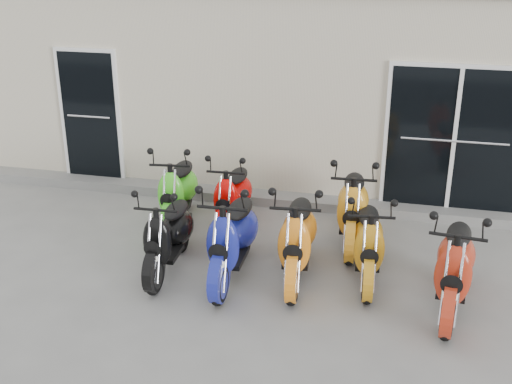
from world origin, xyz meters
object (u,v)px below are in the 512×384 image
at_px(scooter_front_orange_b, 369,233).
at_px(scooter_front_red, 456,255).
at_px(scooter_front_blue, 232,227).
at_px(scooter_front_orange_a, 298,227).
at_px(scooter_back_green, 177,183).
at_px(scooter_back_red, 233,189).
at_px(scooter_back_yellow, 353,198).
at_px(scooter_front_black, 168,226).

xyz_separation_m(scooter_front_orange_b, scooter_front_red, (0.99, -0.47, 0.06)).
bearing_deg(scooter_front_blue, scooter_front_orange_a, 12.60).
bearing_deg(scooter_back_green, scooter_front_orange_b, -27.08).
bearing_deg(scooter_back_red, scooter_front_red, -29.11).
distance_m(scooter_front_orange_a, scooter_front_red, 1.86).
relative_size(scooter_front_blue, scooter_back_yellow, 1.02).
height_order(scooter_front_red, scooter_back_green, scooter_front_red).
xyz_separation_m(scooter_front_blue, scooter_back_red, (-0.38, 1.39, -0.07)).
bearing_deg(scooter_front_red, scooter_front_blue, -176.16).
distance_m(scooter_front_black, scooter_front_blue, 0.83).
distance_m(scooter_front_red, scooter_back_green, 4.07).
bearing_deg(scooter_front_red, scooter_back_red, 159.66).
relative_size(scooter_front_blue, scooter_back_red, 1.11).
bearing_deg(scooter_front_orange_b, scooter_front_black, -176.26).
distance_m(scooter_front_black, scooter_back_yellow, 2.54).
distance_m(scooter_front_blue, scooter_back_yellow, 1.87).
height_order(scooter_front_black, scooter_front_blue, scooter_front_blue).
bearing_deg(scooter_back_green, scooter_front_black, -82.90).
height_order(scooter_front_black, scooter_back_green, scooter_back_green).
xyz_separation_m(scooter_back_red, scooter_back_yellow, (1.72, -0.08, 0.06)).
distance_m(scooter_front_orange_a, scooter_back_yellow, 1.25).
relative_size(scooter_front_orange_b, scooter_back_yellow, 0.92).
bearing_deg(scooter_front_orange_b, scooter_back_yellow, 101.53).
bearing_deg(scooter_back_red, scooter_back_yellow, -5.17).
height_order(scooter_front_black, scooter_back_red, same).
distance_m(scooter_front_blue, scooter_back_green, 1.79).
distance_m(scooter_back_green, scooter_back_yellow, 2.53).
height_order(scooter_front_orange_b, scooter_back_yellow, scooter_back_yellow).
height_order(scooter_front_orange_b, scooter_back_red, scooter_front_orange_b).
distance_m(scooter_front_orange_b, scooter_front_red, 1.10).
bearing_deg(scooter_back_red, scooter_front_orange_b, -29.71).
height_order(scooter_front_blue, scooter_front_orange_a, scooter_front_blue).
height_order(scooter_front_orange_a, scooter_front_orange_b, scooter_front_orange_a).
distance_m(scooter_front_black, scooter_front_orange_b, 2.48).
relative_size(scooter_front_orange_a, scooter_back_red, 1.10).
bearing_deg(scooter_front_red, scooter_back_green, 165.46).
xyz_separation_m(scooter_front_black, scooter_back_green, (-0.36, 1.36, 0.04)).
xyz_separation_m(scooter_front_orange_a, scooter_front_red, (1.84, -0.30, -0.00)).
height_order(scooter_front_orange_a, scooter_back_red, scooter_front_orange_a).
bearing_deg(scooter_front_black, scooter_back_red, 69.76).
xyz_separation_m(scooter_front_black, scooter_front_orange_b, (2.45, 0.38, 0.00)).
bearing_deg(scooter_back_yellow, scooter_back_red, 173.69).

